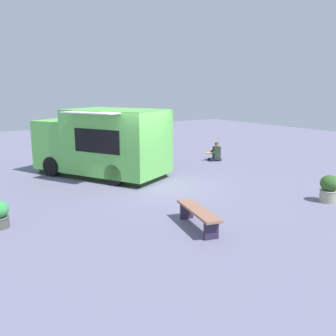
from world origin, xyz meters
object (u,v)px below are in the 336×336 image
at_px(person_customer, 216,153).
at_px(plaza_bench, 198,214).
at_px(food_truck, 103,144).
at_px(planter_flowering_far, 329,188).

distance_m(person_customer, plaza_bench, 8.77).
bearing_deg(plaza_bench, person_customer, -43.15).
height_order(food_truck, person_customer, food_truck).
bearing_deg(food_truck, planter_flowering_far, -148.95).
height_order(planter_flowering_far, plaza_bench, planter_flowering_far).
relative_size(food_truck, plaza_bench, 2.93).
relative_size(food_truck, person_customer, 6.29).
bearing_deg(person_customer, food_truck, 90.09).
bearing_deg(person_customer, plaza_bench, 136.85).
height_order(food_truck, planter_flowering_far, food_truck).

